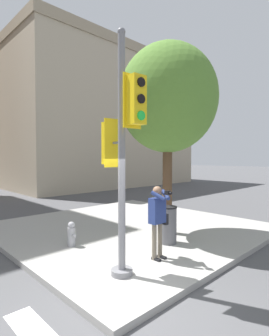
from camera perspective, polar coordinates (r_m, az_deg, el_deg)
ground_plane at (r=4.91m, az=-3.66°, el=-28.66°), size 160.00×160.00×0.00m
sidewalk_corner at (r=9.48m, az=-1.20°, el=-12.81°), size 8.00×8.00×0.14m
traffic_signal_pole at (r=5.27m, az=-2.73°, el=5.01°), size 0.51×1.25×4.95m
person_photographer at (r=6.29m, az=5.14°, el=-10.21°), size 0.58×0.54×1.72m
street_tree at (r=8.54m, az=7.23°, el=14.64°), size 3.08×3.08×5.94m
fire_hydrant at (r=7.50m, az=-13.55°, el=-13.80°), size 0.21×0.27×0.66m
trash_bin at (r=7.55m, az=7.29°, el=-12.13°), size 0.50×0.50×1.03m
building_right at (r=26.78m, az=-8.43°, el=9.92°), size 17.24×11.29×12.29m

